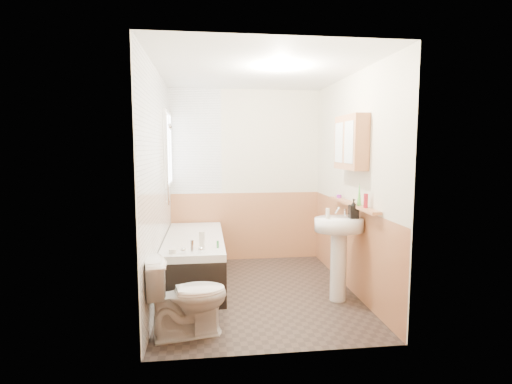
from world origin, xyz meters
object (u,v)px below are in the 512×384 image
at_px(bathtub, 195,258).
at_px(sink, 339,242).
at_px(pine_shelf, 353,204).
at_px(toilet, 187,296).
at_px(medicine_cabinet, 351,142).

relative_size(bathtub, sink, 1.76).
bearing_deg(pine_shelf, sink, -145.36).
relative_size(toilet, sink, 0.70).
relative_size(bathtub, medicine_cabinet, 2.74).
bearing_deg(toilet, medicine_cabinet, -76.58).
bearing_deg(sink, bathtub, 166.77).
bearing_deg(medicine_cabinet, toilet, -155.54).
xyz_separation_m(toilet, medicine_cabinet, (1.77, 0.81, 1.37)).
height_order(pine_shelf, medicine_cabinet, medicine_cabinet).
xyz_separation_m(bathtub, sink, (1.57, -0.80, 0.35)).
xyz_separation_m(sink, pine_shelf, (0.20, 0.14, 0.39)).
height_order(sink, medicine_cabinet, medicine_cabinet).
height_order(toilet, pine_shelf, pine_shelf).
height_order(bathtub, sink, sink).
relative_size(bathtub, pine_shelf, 1.41).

